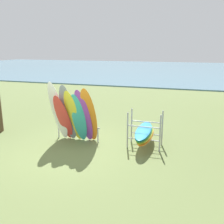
# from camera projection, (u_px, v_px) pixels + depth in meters

# --- Properties ---
(ground_plane) EXTENTS (80.00, 80.00, 0.00)m
(ground_plane) POSITION_uv_depth(u_px,v_px,m) (69.00, 151.00, 8.61)
(ground_plane) COLOR olive
(lake_water) EXTENTS (80.00, 36.00, 0.10)m
(lake_water) POSITION_uv_depth(u_px,v_px,m) (167.00, 69.00, 38.05)
(lake_water) COLOR slate
(lake_water) RESTS_ON ground
(leaning_board_pile) EXTENTS (1.80, 0.99, 2.26)m
(leaning_board_pile) POSITION_uv_depth(u_px,v_px,m) (73.00, 116.00, 9.09)
(leaning_board_pile) COLOR white
(leaning_board_pile) RESTS_ON ground
(board_storage_rack) EXTENTS (1.15, 2.12, 1.25)m
(board_storage_rack) POSITION_uv_depth(u_px,v_px,m) (145.00, 133.00, 8.90)
(board_storage_rack) COLOR #9EA0A5
(board_storage_rack) RESTS_ON ground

